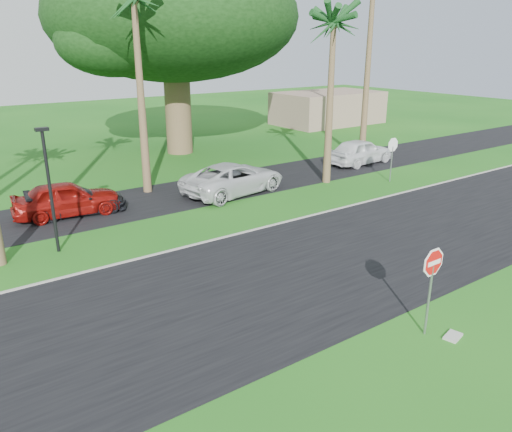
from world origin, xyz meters
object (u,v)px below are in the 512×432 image
Objects in this scene: stop_sign_near at (432,274)px; stop_sign_far at (392,151)px; car_red at (67,199)px; car_minivan at (234,179)px; car_dark at (77,201)px; car_pickup at (360,152)px.

stop_sign_near is 15.91m from stop_sign_far.
car_red is at bearing -15.19° from stop_sign_far.
stop_sign_far is 0.46× the size of car_minivan.
stop_sign_near is at bearing -156.07° from car_dark.
car_minivan is at bearing -92.46° from car_dark.
stop_sign_far is 16.72m from car_dark.
car_dark is 0.75× the size of car_minivan.
car_minivan is (7.62, -1.32, 0.17)m from car_dark.
car_pickup reaches higher than car_red.
stop_sign_near is 1.00× the size of stop_sign_far.
car_dark is at bearing 70.33° from car_minivan.
stop_sign_near is at bearing 43.73° from stop_sign_far.
car_pickup is (1.80, 4.03, -0.96)m from stop_sign_far.
car_pickup is at bearing -114.11° from stop_sign_far.
car_pickup is at bearing -85.38° from car_red.
car_red is 8.16m from car_minivan.
stop_sign_far is 9.07m from car_minivan.
stop_sign_far is 0.57× the size of car_red.
car_red is 0.81× the size of car_minivan.
stop_sign_far is (11.50, 11.00, 0.00)m from stop_sign_near.
stop_sign_near is 16.30m from car_red.
car_dark is (0.43, -0.05, -0.16)m from car_red.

